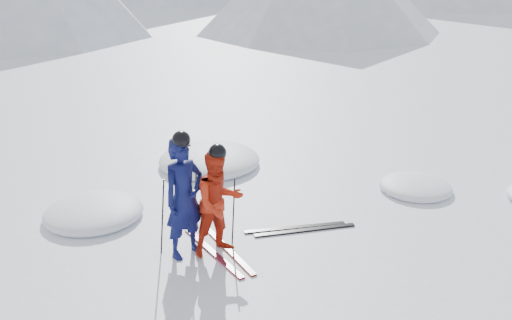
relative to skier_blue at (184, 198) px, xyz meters
name	(u,v)px	position (x,y,z in m)	size (l,w,h in m)	color
ground	(348,214)	(2.96, 0.00, -0.92)	(160.00, 160.00, 0.00)	white
skier_blue	(184,198)	(0.00, 0.00, 0.00)	(0.67, 0.44, 1.83)	#0B0F43
skier_red	(219,203)	(0.47, -0.16, -0.11)	(0.79, 0.61, 1.62)	red
pole_blue_left	(162,217)	(-0.30, 0.15, -0.31)	(0.02, 0.02, 1.22)	black
pole_blue_right	(195,207)	(0.25, 0.25, -0.31)	(0.02, 0.02, 1.22)	black
pole_red_left	(194,217)	(0.17, 0.09, -0.38)	(0.02, 0.02, 1.08)	black
pole_red_right	(233,212)	(0.77, -0.01, -0.38)	(0.02, 0.02, 1.08)	black
ski_worn_left	(213,252)	(0.35, -0.16, -0.90)	(0.09, 1.70, 0.03)	black
ski_worn_right	(227,249)	(0.59, -0.16, -0.90)	(0.09, 1.70, 0.03)	black
ski_loose_a	(295,228)	(1.86, -0.04, -0.90)	(0.09, 1.70, 0.03)	black
ski_loose_b	(305,230)	(1.96, -0.19, -0.90)	(0.09, 1.70, 0.03)	black
snow_lumps	(249,183)	(2.01, 2.01, -0.92)	(9.03, 6.18, 0.47)	white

